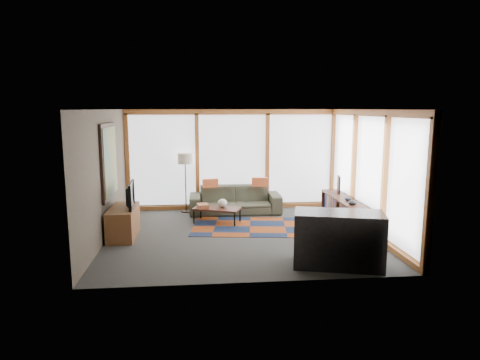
{
  "coord_description": "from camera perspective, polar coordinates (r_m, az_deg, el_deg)",
  "views": [
    {
      "loc": [
        -0.87,
        -8.62,
        2.62
      ],
      "look_at": [
        0.0,
        0.4,
        1.1
      ],
      "focal_mm": 32.0,
      "sensor_mm": 36.0,
      "label": 1
    }
  ],
  "objects": [
    {
      "name": "pillow_left",
      "position": [
        10.72,
        -3.96,
        -0.42
      ],
      "size": [
        0.4,
        0.21,
        0.21
      ],
      "primitive_type": "cube",
      "rotation": [
        0.0,
        0.0,
        0.25
      ],
      "color": "#CD572D",
      "rests_on": "sofa"
    },
    {
      "name": "bookshelf",
      "position": [
        10.06,
        13.85,
        -4.13
      ],
      "size": [
        0.43,
        2.36,
        0.59
      ],
      "primitive_type": null,
      "color": "#331710",
      "rests_on": "ground"
    },
    {
      "name": "floor_lamp",
      "position": [
        10.94,
        -7.26,
        -0.36
      ],
      "size": [
        0.38,
        0.38,
        1.51
      ],
      "primitive_type": null,
      "color": "#2F2016",
      "rests_on": "ground"
    },
    {
      "name": "rug",
      "position": [
        9.64,
        1.34,
        -6.22
      ],
      "size": [
        2.73,
        1.95,
        0.01
      ],
      "primitive_type": "cube",
      "rotation": [
        0.0,
        0.0,
        -0.13
      ],
      "color": "maroon",
      "rests_on": "ground"
    },
    {
      "name": "shelf_picture",
      "position": [
        10.62,
        13.02,
        -0.6
      ],
      "size": [
        0.1,
        0.32,
        0.42
      ],
      "primitive_type": "cube",
      "rotation": [
        0.0,
        0.0,
        -0.2
      ],
      "color": "black",
      "rests_on": "bookshelf"
    },
    {
      "name": "bowl_b",
      "position": [
        9.82,
        14.22,
        -2.45
      ],
      "size": [
        0.2,
        0.2,
        0.08
      ],
      "primitive_type": "ellipsoid",
      "rotation": [
        0.0,
        0.0,
        0.26
      ],
      "color": "black",
      "rests_on": "bookshelf"
    },
    {
      "name": "pillow_right",
      "position": [
        10.84,
        2.65,
        -0.26
      ],
      "size": [
        0.42,
        0.16,
        0.22
      ],
      "primitive_type": "cube",
      "rotation": [
        0.0,
        0.0,
        -0.11
      ],
      "color": "#CD572D",
      "rests_on": "sofa"
    },
    {
      "name": "sofa",
      "position": [
        10.85,
        -0.65,
        -2.64
      ],
      "size": [
        2.3,
        0.92,
        0.67
      ],
      "primitive_type": "imported",
      "rotation": [
        0.0,
        0.0,
        -0.01
      ],
      "color": "#333527",
      "rests_on": "ground"
    },
    {
      "name": "tv_console",
      "position": [
        9.16,
        -15.28,
        -5.45
      ],
      "size": [
        0.51,
        1.23,
        0.62
      ],
      "primitive_type": "cube",
      "color": "brown",
      "rests_on": "ground"
    },
    {
      "name": "room_envelope",
      "position": [
        9.35,
        2.93,
        2.88
      ],
      "size": [
        5.52,
        5.02,
        2.62
      ],
      "color": "#483F35",
      "rests_on": "ground"
    },
    {
      "name": "book_stack",
      "position": [
        9.89,
        -5.0,
        -3.48
      ],
      "size": [
        0.28,
        0.33,
        0.1
      ],
      "primitive_type": "cube",
      "rotation": [
        0.0,
        0.0,
        0.17
      ],
      "color": "brown",
      "rests_on": "coffee_table"
    },
    {
      "name": "television",
      "position": [
        9.03,
        -14.84,
        -1.95
      ],
      "size": [
        0.18,
        0.9,
        0.52
      ],
      "primitive_type": "imported",
      "rotation": [
        0.0,
        0.0,
        1.64
      ],
      "color": "black",
      "rests_on": "tv_console"
    },
    {
      "name": "bar_counter",
      "position": [
        7.39,
        12.99,
        -7.71
      ],
      "size": [
        1.58,
        1.02,
        0.92
      ],
      "primitive_type": "cube",
      "rotation": [
        0.0,
        0.0,
        -0.25
      ],
      "color": "black",
      "rests_on": "ground"
    },
    {
      "name": "ground",
      "position": [
        9.05,
        0.25,
        -7.3
      ],
      "size": [
        5.5,
        5.5,
        0.0
      ],
      "primitive_type": "plane",
      "color": "#292927",
      "rests_on": "ground"
    },
    {
      "name": "coffee_table",
      "position": [
        9.97,
        -3.08,
        -4.69
      ],
      "size": [
        1.18,
        0.87,
        0.35
      ],
      "primitive_type": null,
      "rotation": [
        0.0,
        0.0,
        -0.37
      ],
      "color": "#331710",
      "rests_on": "ground"
    },
    {
      "name": "vase",
      "position": [
        9.93,
        -2.37,
        -3.11
      ],
      "size": [
        0.25,
        0.25,
        0.2
      ],
      "primitive_type": "ellipsoid",
      "rotation": [
        0.0,
        0.0,
        -0.08
      ],
      "color": "beige",
      "rests_on": "coffee_table"
    },
    {
      "name": "bowl_a",
      "position": [
        9.45,
        14.78,
        -2.91
      ],
      "size": [
        0.22,
        0.22,
        0.09
      ],
      "primitive_type": "ellipsoid",
      "rotation": [
        0.0,
        0.0,
        -0.15
      ],
      "color": "black",
      "rests_on": "bookshelf"
    }
  ]
}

